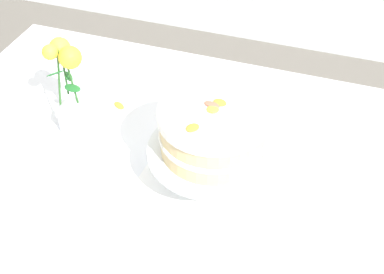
# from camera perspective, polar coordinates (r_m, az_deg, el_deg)

# --- Properties ---
(dining_table) EXTENTS (1.40, 1.00, 0.74)m
(dining_table) POSITION_cam_1_polar(r_m,az_deg,el_deg) (1.32, -1.70, -7.33)
(dining_table) COLOR white
(dining_table) RESTS_ON ground
(linen_napkin) EXTENTS (0.34, 0.34, 0.00)m
(linen_napkin) POSITION_cam_1_polar(r_m,az_deg,el_deg) (1.25, 2.12, -4.50)
(linen_napkin) COLOR white
(linen_napkin) RESTS_ON dining_table
(cake_stand) EXTENTS (0.29, 0.29, 0.10)m
(cake_stand) POSITION_cam_1_polar(r_m,az_deg,el_deg) (1.19, 2.21, -1.77)
(cake_stand) COLOR silver
(cake_stand) RESTS_ON linen_napkin
(layer_cake) EXTENTS (0.24, 0.24, 0.11)m
(layer_cake) POSITION_cam_1_polar(r_m,az_deg,el_deg) (1.15, 2.30, 0.82)
(layer_cake) COLOR beige
(layer_cake) RESTS_ON cake_stand
(flower_vase) EXTENTS (0.09, 0.09, 0.26)m
(flower_vase) POSITION_cam_1_polar(r_m,az_deg,el_deg) (1.35, -12.87, 4.53)
(flower_vase) COLOR silver
(flower_vase) RESTS_ON dining_table
(loose_petal_0) EXTENTS (0.03, 0.03, 0.00)m
(loose_petal_0) POSITION_cam_1_polar(r_m,az_deg,el_deg) (1.32, -11.65, -2.66)
(loose_petal_0) COLOR pink
(loose_petal_0) RESTS_ON dining_table
(loose_petal_1) EXTENTS (0.04, 0.04, 0.01)m
(loose_petal_1) POSITION_cam_1_polar(r_m,az_deg,el_deg) (1.47, -7.75, 3.34)
(loose_petal_1) COLOR orange
(loose_petal_1) RESTS_ON dining_table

